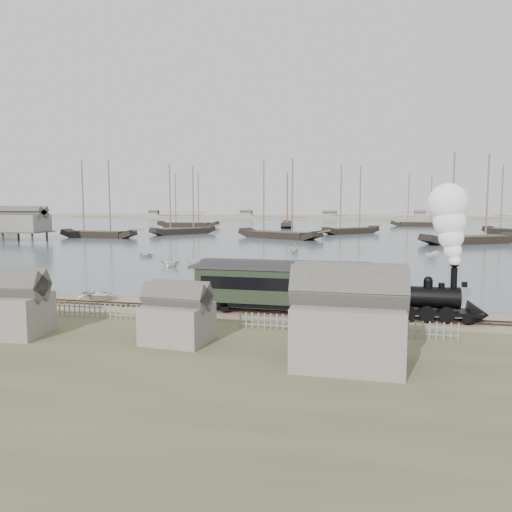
# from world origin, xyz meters

# --- Properties ---
(ground) EXTENTS (600.00, 600.00, 0.00)m
(ground) POSITION_xyz_m (0.00, 0.00, 0.00)
(ground) COLOR gray
(ground) RESTS_ON ground
(harbor_water) EXTENTS (600.00, 336.00, 0.06)m
(harbor_water) POSITION_xyz_m (0.00, 170.00, 0.03)
(harbor_water) COLOR #40515C
(harbor_water) RESTS_ON ground
(rail_track) EXTENTS (120.00, 1.80, 0.16)m
(rail_track) POSITION_xyz_m (0.00, -2.00, 0.04)
(rail_track) COLOR #34241C
(rail_track) RESTS_ON ground
(picket_fence_west) EXTENTS (19.00, 0.10, 1.20)m
(picket_fence_west) POSITION_xyz_m (-6.50, -7.00, 0.00)
(picket_fence_west) COLOR slate
(picket_fence_west) RESTS_ON ground
(picket_fence_east) EXTENTS (15.00, 0.10, 1.20)m
(picket_fence_east) POSITION_xyz_m (12.50, -7.50, 0.00)
(picket_fence_east) COLOR slate
(picket_fence_east) RESTS_ON ground
(shed_left) EXTENTS (5.00, 4.00, 4.10)m
(shed_left) POSITION_xyz_m (-10.00, -13.00, 0.00)
(shed_left) COLOR slate
(shed_left) RESTS_ON ground
(shed_mid) EXTENTS (4.00, 3.50, 3.60)m
(shed_mid) POSITION_xyz_m (2.00, -12.00, 0.00)
(shed_mid) COLOR slate
(shed_mid) RESTS_ON ground
(shed_right) EXTENTS (6.00, 5.00, 5.10)m
(shed_right) POSITION_xyz_m (13.00, -14.00, 0.00)
(shed_right) COLOR slate
(shed_right) RESTS_ON ground
(far_spit) EXTENTS (500.00, 20.00, 1.80)m
(far_spit) POSITION_xyz_m (0.00, 250.00, 0.00)
(far_spit) COLOR tan
(far_spit) RESTS_ON ground
(locomotive) EXTENTS (8.14, 3.04, 10.15)m
(locomotive) POSITION_xyz_m (19.48, -2.00, 4.67)
(locomotive) COLOR black
(locomotive) RESTS_ON ground
(passenger_coach) EXTENTS (15.58, 3.00, 3.78)m
(passenger_coach) POSITION_xyz_m (7.26, -2.00, 2.37)
(passenger_coach) COLOR black
(passenger_coach) RESTS_ON ground
(beached_dinghy) EXTENTS (4.36, 4.90, 0.84)m
(beached_dinghy) POSITION_xyz_m (-10.89, 0.18, 0.42)
(beached_dinghy) COLOR silver
(beached_dinghy) RESTS_ON ground
(rowboat_0) EXTENTS (5.22, 4.57, 0.90)m
(rowboat_0) POSITION_xyz_m (-27.64, 8.56, 0.51)
(rowboat_0) COLOR silver
(rowboat_0) RESTS_ON harbor_water
(rowboat_1) EXTENTS (2.80, 3.18, 1.57)m
(rowboat_1) POSITION_xyz_m (-13.61, 23.71, 0.84)
(rowboat_1) COLOR silver
(rowboat_1) RESTS_ON harbor_water
(rowboat_2) EXTENTS (3.36, 2.72, 1.24)m
(rowboat_2) POSITION_xyz_m (-0.29, 13.18, 0.68)
(rowboat_2) COLOR silver
(rowboat_2) RESTS_ON harbor_water
(rowboat_3) EXTENTS (4.57, 4.95, 0.84)m
(rowboat_3) POSITION_xyz_m (15.06, 25.41, 0.48)
(rowboat_3) COLOR silver
(rowboat_3) RESTS_ON harbor_water
(rowboat_4) EXTENTS (3.77, 3.87, 1.55)m
(rowboat_4) POSITION_xyz_m (17.04, 12.69, 0.84)
(rowboat_4) COLOR silver
(rowboat_4) RESTS_ON harbor_water
(rowboat_5) EXTENTS (3.40, 3.01, 1.28)m
(rowboat_5) POSITION_xyz_m (23.62, 42.07, 0.70)
(rowboat_5) COLOR silver
(rowboat_5) RESTS_ON harbor_water
(rowboat_6) EXTENTS (4.43, 4.63, 0.78)m
(rowboat_6) POSITION_xyz_m (-23.07, 35.62, 0.45)
(rowboat_6) COLOR silver
(rowboat_6) RESTS_ON harbor_water
(rowboat_7) EXTENTS (3.59, 3.17, 1.78)m
(rowboat_7) POSITION_xyz_m (0.53, 47.71, 0.95)
(rowboat_7) COLOR silver
(rowboat_7) RESTS_ON harbor_water
(rowboat_8) EXTENTS (3.37, 3.53, 1.45)m
(rowboat_8) POSITION_xyz_m (-10.72, 26.10, 0.79)
(rowboat_8) COLOR silver
(rowboat_8) RESTS_ON harbor_water
(schooner_0) EXTENTS (20.57, 5.61, 20.00)m
(schooner_0) POSITION_xyz_m (-55.03, 74.80, 10.06)
(schooner_0) COLOR black
(schooner_0) RESTS_ON harbor_water
(schooner_1) EXTENTS (15.55, 19.36, 20.00)m
(schooner_1) POSITION_xyz_m (-39.06, 93.83, 10.06)
(schooner_1) COLOR black
(schooner_1) RESTS_ON harbor_water
(schooner_2) EXTENTS (23.83, 16.14, 20.00)m
(schooner_2) POSITION_xyz_m (-8.96, 83.08, 10.06)
(schooner_2) COLOR black
(schooner_2) RESTS_ON harbor_water
(schooner_3) EXTENTS (16.93, 16.81, 20.00)m
(schooner_3) POSITION_xyz_m (8.09, 106.92, 10.06)
(schooner_3) COLOR black
(schooner_3) RESTS_ON harbor_water
(schooner_4) EXTENTS (23.34, 16.97, 20.00)m
(schooner_4) POSITION_xyz_m (35.37, 76.30, 10.06)
(schooner_4) COLOR black
(schooner_4) RESTS_ON harbor_water
(schooner_6) EXTENTS (23.30, 6.43, 20.00)m
(schooner_6) POSITION_xyz_m (-52.92, 134.29, 10.06)
(schooner_6) COLOR black
(schooner_6) RESTS_ON harbor_water
(schooner_7) EXTENTS (7.53, 20.64, 20.00)m
(schooner_7) POSITION_xyz_m (-16.45, 140.07, 10.06)
(schooner_7) COLOR black
(schooner_7) RESTS_ON harbor_water
(schooner_8) EXTENTS (22.05, 6.91, 20.00)m
(schooner_8) POSITION_xyz_m (32.01, 158.88, 10.06)
(schooner_8) COLOR black
(schooner_8) RESTS_ON harbor_water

